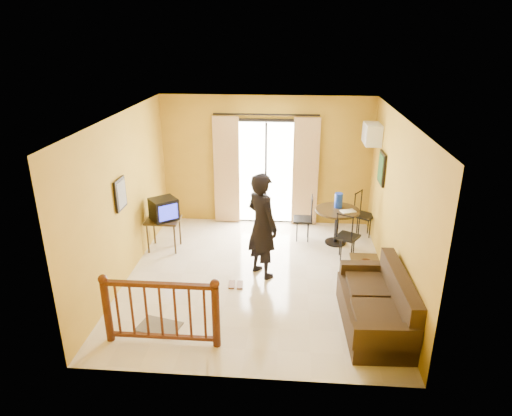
# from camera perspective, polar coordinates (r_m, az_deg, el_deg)

# --- Properties ---
(ground) EXTENTS (5.00, 5.00, 0.00)m
(ground) POSITION_cam_1_polar(r_m,az_deg,el_deg) (8.10, 0.11, -8.58)
(ground) COLOR beige
(ground) RESTS_ON ground
(room_shell) EXTENTS (5.00, 5.00, 5.00)m
(room_shell) POSITION_cam_1_polar(r_m,az_deg,el_deg) (7.39, 0.12, 2.92)
(room_shell) COLOR white
(room_shell) RESTS_ON ground
(balcony_door) EXTENTS (2.25, 0.14, 2.46)m
(balcony_door) POSITION_cam_1_polar(r_m,az_deg,el_deg) (9.86, 1.24, 4.56)
(balcony_door) COLOR black
(balcony_door) RESTS_ON ground
(tv_table) EXTENTS (0.63, 0.53, 0.63)m
(tv_table) POSITION_cam_1_polar(r_m,az_deg,el_deg) (9.03, -11.51, -1.82)
(tv_table) COLOR black
(tv_table) RESTS_ON ground
(television) EXTENTS (0.63, 0.62, 0.42)m
(television) POSITION_cam_1_polar(r_m,az_deg,el_deg) (8.91, -11.45, -0.13)
(television) COLOR black
(television) RESTS_ON tv_table
(picture_left) EXTENTS (0.05, 0.42, 0.52)m
(picture_left) POSITION_cam_1_polar(r_m,az_deg,el_deg) (7.75, -16.58, 1.68)
(picture_left) COLOR black
(picture_left) RESTS_ON room_shell
(dining_table) EXTENTS (0.87, 0.87, 0.73)m
(dining_table) POSITION_cam_1_polar(r_m,az_deg,el_deg) (9.21, 10.10, -1.07)
(dining_table) COLOR black
(dining_table) RESTS_ON ground
(water_jug) EXTENTS (0.16, 0.16, 0.30)m
(water_jug) POSITION_cam_1_polar(r_m,az_deg,el_deg) (9.21, 10.28, 0.95)
(water_jug) COLOR #1332BB
(water_jug) RESTS_ON dining_table
(serving_tray) EXTENTS (0.33, 0.27, 0.02)m
(serving_tray) POSITION_cam_1_polar(r_m,az_deg,el_deg) (9.08, 11.42, -0.39)
(serving_tray) COLOR beige
(serving_tray) RESTS_ON dining_table
(dining_chairs) EXTENTS (1.76, 1.62, 0.95)m
(dining_chairs) POSITION_cam_1_polar(r_m,az_deg,el_deg) (9.40, 10.06, -4.43)
(dining_chairs) COLOR black
(dining_chairs) RESTS_ON ground
(air_conditioner) EXTENTS (0.31, 0.60, 0.40)m
(air_conditioner) POSITION_cam_1_polar(r_m,az_deg,el_deg) (9.27, 14.29, 8.96)
(air_conditioner) COLOR white
(air_conditioner) RESTS_ON room_shell
(botanical_print) EXTENTS (0.05, 0.50, 0.60)m
(botanical_print) POSITION_cam_1_polar(r_m,az_deg,el_deg) (8.79, 15.43, 4.81)
(botanical_print) COLOR black
(botanical_print) RESTS_ON room_shell
(coffee_table) EXTENTS (0.48, 0.86, 0.38)m
(coffee_table) POSITION_cam_1_polar(r_m,az_deg,el_deg) (7.95, 13.58, -7.74)
(coffee_table) COLOR black
(coffee_table) RESTS_ON ground
(bowl) EXTENTS (0.21, 0.21, 0.05)m
(bowl) POSITION_cam_1_polar(r_m,az_deg,el_deg) (7.92, 13.63, -6.59)
(bowl) COLOR brown
(bowl) RESTS_ON coffee_table
(sofa) EXTENTS (0.92, 1.86, 0.88)m
(sofa) POSITION_cam_1_polar(r_m,az_deg,el_deg) (6.93, 15.07, -11.93)
(sofa) COLOR #302112
(sofa) RESTS_ON ground
(standing_person) EXTENTS (0.79, 0.80, 1.87)m
(standing_person) POSITION_cam_1_polar(r_m,az_deg,el_deg) (7.77, 0.75, -2.21)
(standing_person) COLOR black
(standing_person) RESTS_ON ground
(stair_balustrade) EXTENTS (1.63, 0.13, 1.04)m
(stair_balustrade) POSITION_cam_1_polar(r_m,az_deg,el_deg) (6.40, -11.85, -12.12)
(stair_balustrade) COLOR #471E0F
(stair_balustrade) RESTS_ON ground
(doormat) EXTENTS (0.68, 0.53, 0.02)m
(doormat) POSITION_cam_1_polar(r_m,az_deg,el_deg) (7.01, -12.02, -14.30)
(doormat) COLOR #625B4F
(doormat) RESTS_ON ground
(sandals) EXTENTS (0.26, 0.26, 0.03)m
(sandals) POSITION_cam_1_polar(r_m,az_deg,el_deg) (7.84, -2.53, -9.57)
(sandals) COLOR brown
(sandals) RESTS_ON ground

